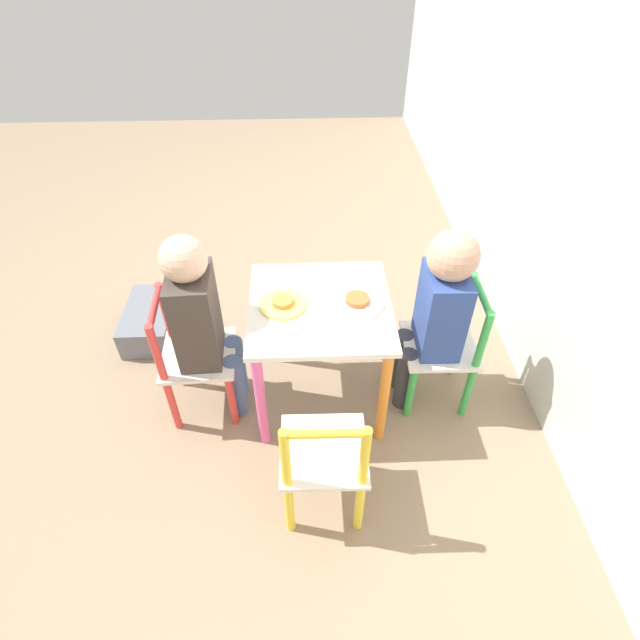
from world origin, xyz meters
The scene contains 10 objects.
ground_plane centered at (0.00, 0.00, 0.00)m, with size 6.00×6.00×0.00m, color #8C755B.
kids_table centered at (0.00, 0.00, 0.38)m, with size 0.48×0.48×0.47m.
chair_red centered at (0.02, -0.46, 0.25)m, with size 0.27×0.27×0.51m.
chair_green centered at (0.01, 0.46, 0.25)m, with size 0.26×0.26×0.51m.
chair_yellow centered at (0.46, -0.01, 0.25)m, with size 0.26×0.26×0.51m.
child_front centered at (0.02, -0.40, 0.45)m, with size 0.21×0.21×0.76m.
child_back centered at (0.01, 0.40, 0.45)m, with size 0.20×0.22×0.75m.
plate_front centered at (0.00, -0.13, 0.48)m, with size 0.16×0.16×0.03m.
plate_back centered at (0.00, 0.13, 0.48)m, with size 0.18×0.18×0.03m.
storage_bin centered at (-0.40, -0.74, 0.07)m, with size 0.36×0.21×0.13m.
Camera 1 is at (1.29, -0.05, 1.56)m, focal length 28.00 mm.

